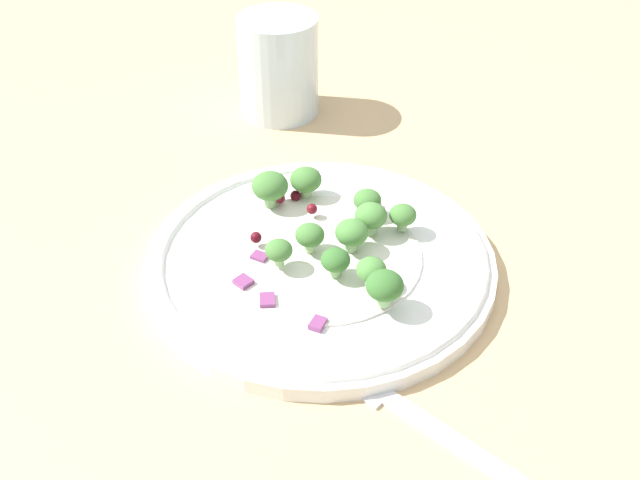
{
  "coord_description": "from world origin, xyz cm",
  "views": [
    {
      "loc": [
        -41.06,
        -16.82,
        37.18
      ],
      "look_at": [
        0.0,
        -0.8,
        2.7
      ],
      "focal_mm": 42.68,
      "sensor_mm": 36.0,
      "label": 1
    }
  ],
  "objects_px": {
    "plate": "(320,259)",
    "water_glass": "(279,66)",
    "fork": "(448,436)",
    "broccoli_floret_0": "(335,261)",
    "broccoli_floret_2": "(403,215)",
    "broccoli_floret_1": "(270,187)"
  },
  "relations": [
    {
      "from": "broccoli_floret_2",
      "to": "fork",
      "type": "distance_m",
      "value": 0.19
    },
    {
      "from": "broccoli_floret_1",
      "to": "plate",
      "type": "bearing_deg",
      "value": -126.16
    },
    {
      "from": "broccoli_floret_2",
      "to": "water_glass",
      "type": "bearing_deg",
      "value": 46.66
    },
    {
      "from": "broccoli_floret_0",
      "to": "fork",
      "type": "relative_size",
      "value": 0.12
    },
    {
      "from": "broccoli_floret_0",
      "to": "broccoli_floret_2",
      "type": "xyz_separation_m",
      "value": [
        0.07,
        -0.03,
        -0.0
      ]
    },
    {
      "from": "plate",
      "to": "fork",
      "type": "xyz_separation_m",
      "value": [
        -0.12,
        -0.13,
        -0.01
      ]
    },
    {
      "from": "broccoli_floret_1",
      "to": "fork",
      "type": "relative_size",
      "value": 0.16
    },
    {
      "from": "broccoli_floret_0",
      "to": "broccoli_floret_1",
      "type": "xyz_separation_m",
      "value": [
        0.06,
        0.08,
        0.0
      ]
    },
    {
      "from": "plate",
      "to": "broccoli_floret_2",
      "type": "height_order",
      "value": "broccoli_floret_2"
    },
    {
      "from": "broccoli_floret_2",
      "to": "fork",
      "type": "relative_size",
      "value": 0.12
    },
    {
      "from": "fork",
      "to": "water_glass",
      "type": "height_order",
      "value": "water_glass"
    },
    {
      "from": "fork",
      "to": "broccoli_floret_0",
      "type": "bearing_deg",
      "value": 47.57
    },
    {
      "from": "broccoli_floret_0",
      "to": "water_glass",
      "type": "bearing_deg",
      "value": 31.96
    },
    {
      "from": "broccoli_floret_0",
      "to": "fork",
      "type": "distance_m",
      "value": 0.15
    },
    {
      "from": "broccoli_floret_1",
      "to": "water_glass",
      "type": "xyz_separation_m",
      "value": [
        0.17,
        0.07,
        0.02
      ]
    },
    {
      "from": "broccoli_floret_1",
      "to": "water_glass",
      "type": "bearing_deg",
      "value": 21.49
    },
    {
      "from": "broccoli_floret_2",
      "to": "plate",
      "type": "bearing_deg",
      "value": 135.39
    },
    {
      "from": "plate",
      "to": "water_glass",
      "type": "xyz_separation_m",
      "value": [
        0.22,
        0.13,
        0.04
      ]
    },
    {
      "from": "plate",
      "to": "water_glass",
      "type": "relative_size",
      "value": 2.69
    },
    {
      "from": "fork",
      "to": "broccoli_floret_2",
      "type": "bearing_deg",
      "value": 25.17
    },
    {
      "from": "broccoli_floret_2",
      "to": "water_glass",
      "type": "relative_size",
      "value": 0.22
    },
    {
      "from": "broccoli_floret_0",
      "to": "water_glass",
      "type": "height_order",
      "value": "water_glass"
    }
  ]
}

